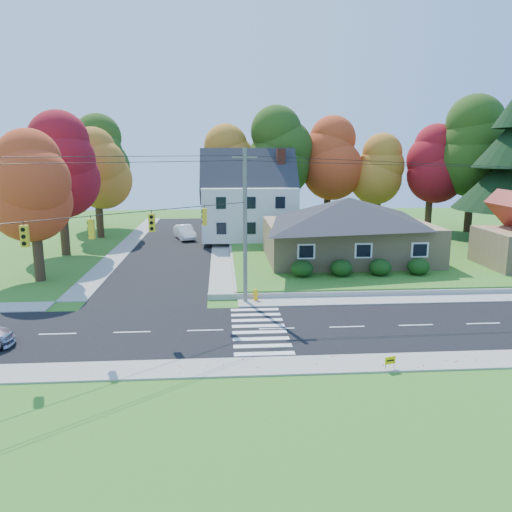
{
  "coord_description": "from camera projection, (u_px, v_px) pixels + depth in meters",
  "views": [
    {
      "loc": [
        -3.04,
        -26.37,
        9.71
      ],
      "look_at": [
        -0.6,
        8.0,
        2.52
      ],
      "focal_mm": 35.0,
      "sensor_mm": 36.0,
      "label": 1
    }
  ],
  "objects": [
    {
      "name": "sidewalk_south",
      "position": [
        289.0,
        365.0,
        23.05
      ],
      "size": [
        90.0,
        2.0,
        0.08
      ],
      "primitive_type": "cube",
      "color": "#9C9A90",
      "rests_on": "ground"
    },
    {
      "name": "tree_lot_2",
      "position": [
        328.0,
        159.0,
        60.0
      ],
      "size": [
        7.28,
        7.28,
        13.56
      ],
      "color": "#3F2A19",
      "rests_on": "lawn"
    },
    {
      "name": "sidewalk_north",
      "position": [
        268.0,
        302.0,
        32.81
      ],
      "size": [
        90.0,
        2.0,
        0.08
      ],
      "primitive_type": "cube",
      "color": "#9C9A90",
      "rests_on": "ground"
    },
    {
      "name": "ground",
      "position": [
        277.0,
        329.0,
        27.94
      ],
      "size": [
        120.0,
        120.0,
        0.0
      ],
      "primitive_type": "plane",
      "color": "#3D7923"
    },
    {
      "name": "tree_lot_3",
      "position": [
        379.0,
        170.0,
        59.71
      ],
      "size": [
        6.16,
        6.16,
        11.47
      ],
      "color": "#3F2A19",
      "rests_on": "lawn"
    },
    {
      "name": "ranch_house",
      "position": [
        348.0,
        228.0,
        43.45
      ],
      "size": [
        14.6,
        10.6,
        5.4
      ],
      "color": "tan",
      "rests_on": "lawn"
    },
    {
      "name": "white_car",
      "position": [
        185.0,
        232.0,
        56.55
      ],
      "size": [
        2.97,
        5.06,
        1.58
      ],
      "primitive_type": "imported",
      "rotation": [
        0.0,
        0.0,
        0.29
      ],
      "color": "white",
      "rests_on": "road_cross"
    },
    {
      "name": "fire_hydrant",
      "position": [
        256.0,
        295.0,
        33.08
      ],
      "size": [
        0.48,
        0.37,
        0.84
      ],
      "color": "#FFAF0E",
      "rests_on": "ground"
    },
    {
      "name": "road_main",
      "position": [
        277.0,
        329.0,
        27.94
      ],
      "size": [
        90.0,
        8.0,
        0.02
      ],
      "primitive_type": "cube",
      "color": "black",
      "rests_on": "ground"
    },
    {
      "name": "tree_west_1",
      "position": [
        59.0,
        166.0,
        46.45
      ],
      "size": [
        7.28,
        7.28,
        13.56
      ],
      "color": "#3F2A19",
      "rests_on": "ground"
    },
    {
      "name": "tree_west_2",
      "position": [
        97.0,
        169.0,
        56.42
      ],
      "size": [
        6.72,
        6.72,
        12.51
      ],
      "color": "#3F2A19",
      "rests_on": "ground"
    },
    {
      "name": "colonial_house",
      "position": [
        249.0,
        200.0,
        54.35
      ],
      "size": [
        10.4,
        8.4,
        9.6
      ],
      "color": "silver",
      "rests_on": "lawn"
    },
    {
      "name": "tree_lot_4",
      "position": [
        432.0,
        164.0,
        59.01
      ],
      "size": [
        6.72,
        6.72,
        12.51
      ],
      "color": "#3F2A19",
      "rests_on": "lawn"
    },
    {
      "name": "yard_sign",
      "position": [
        390.0,
        361.0,
        22.52
      ],
      "size": [
        0.52,
        0.16,
        0.67
      ],
      "color": "black",
      "rests_on": "ground"
    },
    {
      "name": "tree_lot_1",
      "position": [
        280.0,
        153.0,
        58.48
      ],
      "size": [
        7.84,
        7.84,
        14.6
      ],
      "color": "#3F2A19",
      "rests_on": "lawn"
    },
    {
      "name": "road_cross",
      "position": [
        174.0,
        246.0,
        52.77
      ],
      "size": [
        8.0,
        44.0,
        0.02
      ],
      "primitive_type": "cube",
      "color": "black",
      "rests_on": "ground"
    },
    {
      "name": "hedge_row",
      "position": [
        361.0,
        267.0,
        37.8
      ],
      "size": [
        10.7,
        1.7,
        1.27
      ],
      "color": "#163A10",
      "rests_on": "lawn"
    },
    {
      "name": "tree_lot_0",
      "position": [
        229.0,
        164.0,
        59.31
      ],
      "size": [
        6.72,
        6.72,
        12.51
      ],
      "color": "#3F2A19",
      "rests_on": "lawn"
    },
    {
      "name": "tree_lot_5",
      "position": [
        474.0,
        147.0,
        56.94
      ],
      "size": [
        8.4,
        8.4,
        15.64
      ],
      "color": "#3F2A19",
      "rests_on": "lawn"
    },
    {
      "name": "lawn",
      "position": [
        384.0,
        250.0,
        49.3
      ],
      "size": [
        30.0,
        30.0,
        0.5
      ],
      "primitive_type": "cube",
      "color": "#3D7923",
      "rests_on": "ground"
    },
    {
      "name": "traffic_infrastructure",
      "position": [
        272.0,
        234.0,
        28.2
      ],
      "size": [
        38.1,
        10.66,
        10.0
      ],
      "color": "#666059",
      "rests_on": "ground"
    },
    {
      "name": "tree_west_3",
      "position": [
        95.0,
        157.0,
        63.82
      ],
      "size": [
        7.84,
        7.84,
        14.6
      ],
      "color": "#3F2A19",
      "rests_on": "ground"
    },
    {
      "name": "tree_west_0",
      "position": [
        32.0,
        187.0,
        37.02
      ],
      "size": [
        6.16,
        6.16,
        11.47
      ],
      "color": "#3F2A19",
      "rests_on": "ground"
    }
  ]
}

